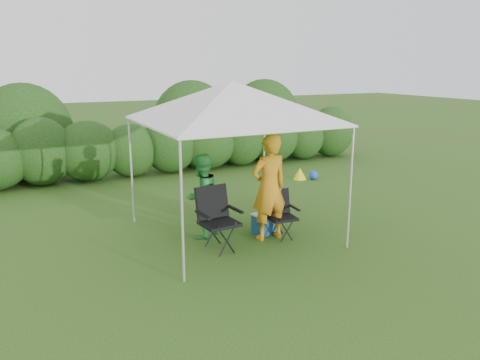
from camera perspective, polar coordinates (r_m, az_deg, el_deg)
name	(u,v)px	position (r m, az deg, el deg)	size (l,w,h in m)	color
ground	(245,242)	(8.46, 0.56, -7.58)	(70.00, 70.00, 0.00)	#365C1C
hedge	(152,146)	(13.71, -10.70, 4.08)	(14.32, 1.53, 1.80)	#234B17
canopy	(232,102)	(8.35, -0.97, 9.52)	(3.10, 3.10, 2.83)	silver
chair_right	(280,211)	(8.62, 4.92, -3.77)	(0.57, 0.52, 0.87)	black
chair_left	(216,214)	(8.01, -2.90, -4.20)	(0.72, 0.66, 1.08)	black
man	(269,187)	(8.38, 3.55, -0.90)	(0.70, 0.46, 1.93)	orange
woman	(202,196)	(8.54, -4.72, -1.96)	(0.75, 0.59, 1.55)	green
cooler	(265,223)	(8.85, 3.12, -5.27)	(0.50, 0.39, 0.39)	navy
bottle	(270,208)	(8.76, 3.62, -3.44)	(0.06, 0.06, 0.21)	#592D0C
lawn_toy	(303,174)	(13.10, 7.73, 0.73)	(0.63, 0.52, 0.31)	#F4F419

